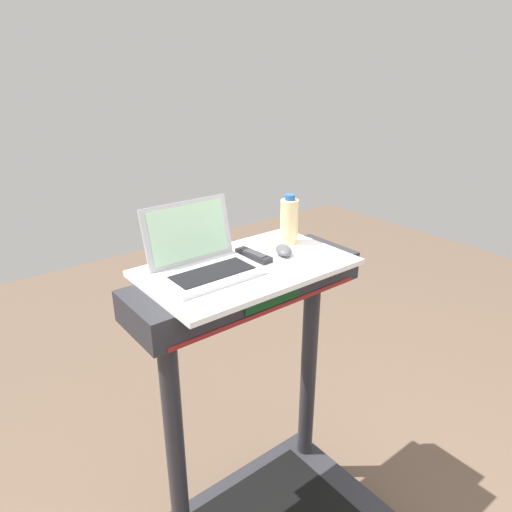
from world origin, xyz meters
TOP-DOWN VIEW (x-y plane):
  - desk_board at (0.00, 0.70)m, footprint 0.74×0.45m
  - laptop at (-0.16, 0.74)m, footprint 0.34×0.27m
  - computer_mouse at (0.17, 0.69)m, footprint 0.10×0.12m
  - water_bottle at (0.27, 0.78)m, footprint 0.07×0.07m
  - tv_remote at (0.06, 0.74)m, footprint 0.06×0.16m

SIDE VIEW (x-z plane):
  - desk_board at x=0.00m, z-range 1.20..1.22m
  - tv_remote at x=0.06m, z-range 1.22..1.24m
  - computer_mouse at x=0.17m, z-range 1.22..1.25m
  - laptop at x=-0.16m, z-range 1.15..1.38m
  - water_bottle at x=0.27m, z-range 1.21..1.41m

